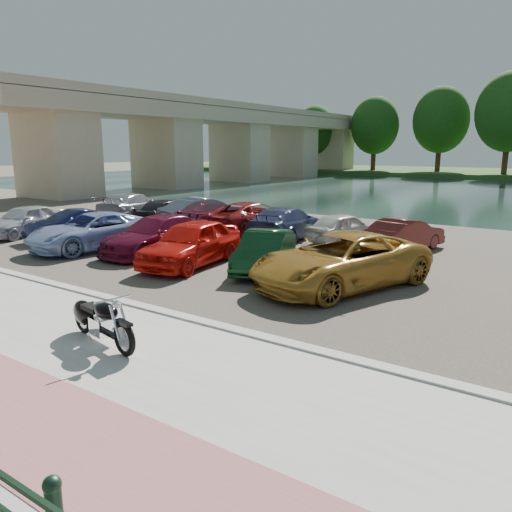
{
  "coord_description": "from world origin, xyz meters",
  "views": [
    {
      "loc": [
        7.38,
        -5.98,
        3.89
      ],
      "look_at": [
        0.12,
        4.57,
        1.1
      ],
      "focal_mm": 35.0,
      "sensor_mm": 36.0,
      "label": 1
    }
  ],
  "objects_px": {
    "car_0": "(25,220)",
    "car_1": "(72,225)",
    "motorcycle": "(97,319)",
    "car_2": "(93,231)"
  },
  "relations": [
    {
      "from": "motorcycle",
      "to": "car_2",
      "type": "relative_size",
      "value": 0.46
    },
    {
      "from": "car_0",
      "to": "car_1",
      "type": "xyz_separation_m",
      "value": [
        2.58,
        0.57,
        -0.05
      ]
    },
    {
      "from": "car_0",
      "to": "car_1",
      "type": "bearing_deg",
      "value": 1.56
    },
    {
      "from": "motorcycle",
      "to": "car_2",
      "type": "height_order",
      "value": "car_2"
    },
    {
      "from": "car_0",
      "to": "car_2",
      "type": "height_order",
      "value": "car_2"
    },
    {
      "from": "car_1",
      "to": "motorcycle",
      "type": "bearing_deg",
      "value": -21.52
    },
    {
      "from": "car_1",
      "to": "car_2",
      "type": "relative_size",
      "value": 0.76
    },
    {
      "from": "car_0",
      "to": "car_1",
      "type": "height_order",
      "value": "car_0"
    },
    {
      "from": "car_2",
      "to": "car_1",
      "type": "bearing_deg",
      "value": 170.19
    },
    {
      "from": "car_0",
      "to": "car_2",
      "type": "relative_size",
      "value": 0.8
    }
  ]
}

